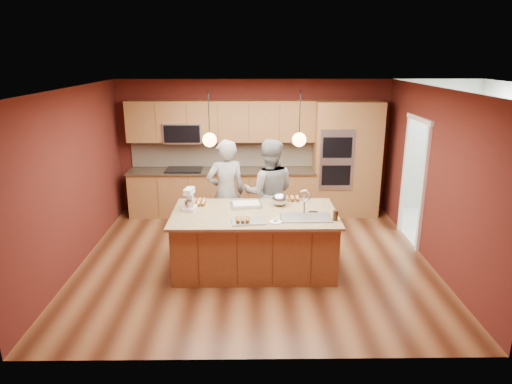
{
  "coord_description": "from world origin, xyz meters",
  "views": [
    {
      "loc": [
        -0.07,
        -6.7,
        3.17
      ],
      "look_at": [
        0.01,
        -0.1,
        1.17
      ],
      "focal_mm": 32.0,
      "sensor_mm": 36.0,
      "label": 1
    }
  ],
  "objects_px": {
    "person_left": "(226,193)",
    "stand_mixer": "(189,201)",
    "mixing_bowl": "(280,199)",
    "person_right": "(269,193)",
    "island": "(256,240)"
  },
  "relations": [
    {
      "from": "person_right",
      "to": "mixing_bowl",
      "type": "distance_m",
      "value": 0.64
    },
    {
      "from": "person_right",
      "to": "island",
      "type": "bearing_deg",
      "value": 77.4
    },
    {
      "from": "stand_mixer",
      "to": "mixing_bowl",
      "type": "relative_size",
      "value": 1.35
    },
    {
      "from": "mixing_bowl",
      "to": "person_left",
      "type": "bearing_deg",
      "value": 144.67
    },
    {
      "from": "person_left",
      "to": "stand_mixer",
      "type": "height_order",
      "value": "person_left"
    },
    {
      "from": "island",
      "to": "stand_mixer",
      "type": "relative_size",
      "value": 7.32
    },
    {
      "from": "island",
      "to": "person_left",
      "type": "bearing_deg",
      "value": 117.38
    },
    {
      "from": "person_right",
      "to": "stand_mixer",
      "type": "bearing_deg",
      "value": 34.58
    },
    {
      "from": "island",
      "to": "person_left",
      "type": "height_order",
      "value": "person_left"
    },
    {
      "from": "person_left",
      "to": "mixing_bowl",
      "type": "height_order",
      "value": "person_left"
    },
    {
      "from": "island",
      "to": "stand_mixer",
      "type": "xyz_separation_m",
      "value": [
        -1.0,
        0.14,
        0.59
      ]
    },
    {
      "from": "mixing_bowl",
      "to": "stand_mixer",
      "type": "bearing_deg",
      "value": -172.3
    },
    {
      "from": "person_left",
      "to": "mixing_bowl",
      "type": "bearing_deg",
      "value": 126.87
    },
    {
      "from": "person_left",
      "to": "stand_mixer",
      "type": "xyz_separation_m",
      "value": [
        -0.51,
        -0.8,
        0.13
      ]
    },
    {
      "from": "person_right",
      "to": "mixing_bowl",
      "type": "xyz_separation_m",
      "value": [
        0.14,
        -0.62,
        0.09
      ]
    }
  ]
}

